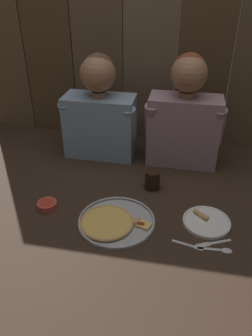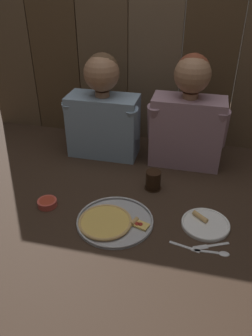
# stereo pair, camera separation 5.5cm
# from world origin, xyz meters

# --- Properties ---
(ground_plane) EXTENTS (3.20, 3.20, 0.00)m
(ground_plane) POSITION_xyz_m (0.00, 0.00, 0.00)
(ground_plane) COLOR #332319
(pizza_tray) EXTENTS (0.35, 0.35, 0.03)m
(pizza_tray) POSITION_xyz_m (-0.03, -0.09, 0.01)
(pizza_tray) COLOR #B2B2B7
(pizza_tray) RESTS_ON ground
(dinner_plate) EXTENTS (0.21, 0.21, 0.03)m
(dinner_plate) POSITION_xyz_m (0.38, -0.01, 0.01)
(dinner_plate) COLOR white
(dinner_plate) RESTS_ON ground
(drinking_glass) EXTENTS (0.09, 0.09, 0.10)m
(drinking_glass) POSITION_xyz_m (0.11, 0.22, 0.05)
(drinking_glass) COLOR black
(drinking_glass) RESTS_ON ground
(dipping_bowl) EXTENTS (0.09, 0.09, 0.03)m
(dipping_bowl) POSITION_xyz_m (-0.36, -0.04, 0.02)
(dipping_bowl) COLOR #CC4C42
(dipping_bowl) RESTS_ON ground
(table_fork) EXTENTS (0.13, 0.04, 0.01)m
(table_fork) POSITION_xyz_m (0.31, -0.16, 0.00)
(table_fork) COLOR silver
(table_fork) RESTS_ON ground
(table_knife) EXTENTS (0.15, 0.08, 0.01)m
(table_knife) POSITION_xyz_m (0.41, -0.13, 0.00)
(table_knife) COLOR silver
(table_knife) RESTS_ON ground
(table_spoon) EXTENTS (0.14, 0.03, 0.01)m
(table_spoon) POSITION_xyz_m (0.44, -0.16, 0.00)
(table_spoon) COLOR silver
(table_spoon) RESTS_ON ground
(diner_left) EXTENTS (0.44, 0.21, 0.59)m
(diner_left) POSITION_xyz_m (-0.24, 0.52, 0.28)
(diner_left) COLOR #849EB7
(diner_left) RESTS_ON ground
(diner_right) EXTENTS (0.43, 0.21, 0.61)m
(diner_right) POSITION_xyz_m (0.24, 0.52, 0.29)
(diner_right) COLOR gray
(diner_right) RESTS_ON ground
(wooden_backdrop_wall) EXTENTS (2.19, 0.03, 1.25)m
(wooden_backdrop_wall) POSITION_xyz_m (0.00, 0.81, 0.63)
(wooden_backdrop_wall) COLOR brown
(wooden_backdrop_wall) RESTS_ON ground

